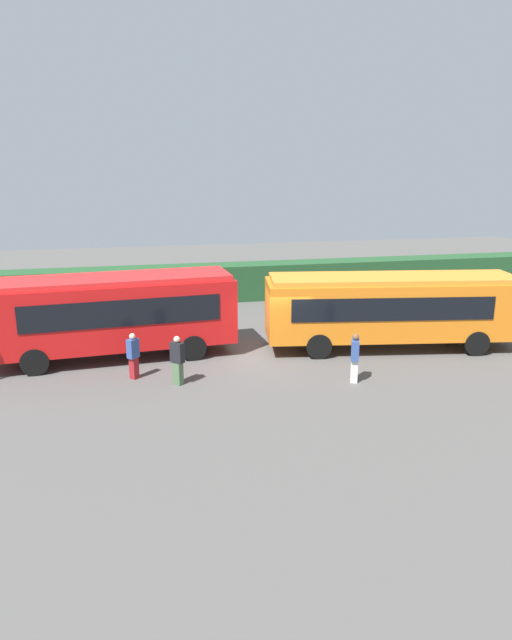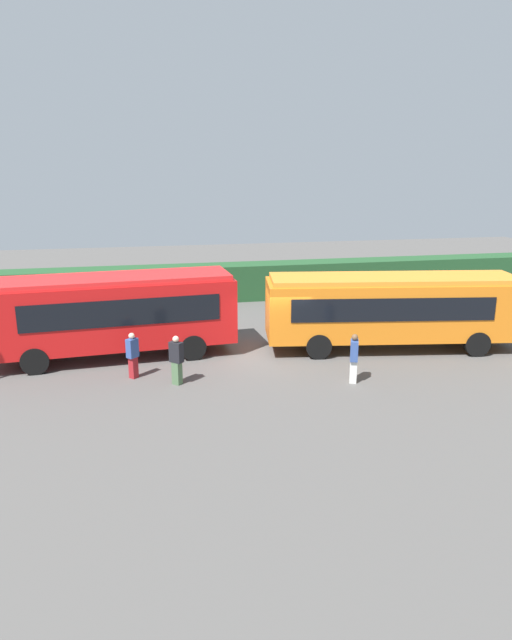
{
  "view_description": "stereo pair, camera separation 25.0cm",
  "coord_description": "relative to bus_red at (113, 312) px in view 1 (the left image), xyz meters",
  "views": [
    {
      "loc": [
        -5.16,
        -21.08,
        7.37
      ],
      "look_at": [
        -0.63,
        0.29,
        1.35
      ],
      "focal_mm": 32.07,
      "sensor_mm": 36.0,
      "label": 1
    },
    {
      "loc": [
        -4.91,
        -21.13,
        7.37
      ],
      "look_at": [
        -0.63,
        0.29,
        1.35
      ],
      "focal_mm": 32.07,
      "sensor_mm": 36.0,
      "label": 2
    }
  ],
  "objects": [
    {
      "name": "ground_plane",
      "position": [
        6.15,
        -0.83,
        -1.86
      ],
      "size": [
        64.0,
        64.0,
        0.0
      ],
      "primitive_type": "plane",
      "color": "#514F4C"
    },
    {
      "name": "bus_red",
      "position": [
        0.0,
        0.0,
        0.0
      ],
      "size": [
        9.54,
        3.25,
        3.23
      ],
      "rotation": [
        0.0,
        0.0,
        3.22
      ],
      "color": "red",
      "rests_on": "ground_plane"
    },
    {
      "name": "bus_orange",
      "position": [
        11.05,
        -1.09,
        -0.1
      ],
      "size": [
        10.45,
        3.96,
        3.02
      ],
      "rotation": [
        0.0,
        0.0,
        -0.15
      ],
      "color": "orange",
      "rests_on": "ground_plane"
    },
    {
      "name": "person_left",
      "position": [
        0.71,
        -2.45,
        -0.98
      ],
      "size": [
        0.46,
        0.46,
        1.66
      ],
      "rotation": [
        0.0,
        0.0,
        2.37
      ],
      "color": "maroon",
      "rests_on": "ground_plane"
    },
    {
      "name": "person_center",
      "position": [
        2.19,
        -3.36,
        -0.94
      ],
      "size": [
        0.51,
        0.5,
        1.74
      ],
      "rotation": [
        0.0,
        0.0,
        3.96
      ],
      "color": "#4C6B47",
      "rests_on": "ground_plane"
    },
    {
      "name": "person_right",
      "position": [
        8.19,
        -4.39,
        -0.94
      ],
      "size": [
        0.4,
        0.52,
        1.75
      ],
      "rotation": [
        0.0,
        0.0,
        2.79
      ],
      "color": "silver",
      "rests_on": "ground_plane"
    },
    {
      "name": "hedge_row",
      "position": [
        6.15,
        8.89,
        -0.87
      ],
      "size": [
        44.0,
        1.74,
        1.97
      ],
      "primitive_type": "cube",
      "color": "#214A27",
      "rests_on": "ground_plane"
    }
  ]
}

